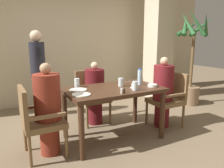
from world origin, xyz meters
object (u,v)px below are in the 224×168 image
diner_in_left_chair (48,109)px  diner_in_right_chair (163,92)px  bowl_small (152,85)px  teacup_with_saucer (134,86)px  water_bottle (140,77)px  chair_left_side (37,118)px  standing_host (38,71)px  potted_palm (191,70)px  chair_right_side (169,96)px  plate_main_left (81,95)px  glass_tall_near (77,83)px  glass_tall_mid (135,86)px  glass_tall_far (121,82)px  plate_main_right (78,90)px  diner_in_far_chair (95,92)px  chair_far_side (92,94)px

diner_in_left_chair → diner_in_right_chair: diner_in_left_chair is taller
diner_in_left_chair → bowl_small: 1.47m
teacup_with_saucer → water_bottle: 0.26m
chair_left_side → diner_in_right_chair: diner_in_right_chair is taller
diner_in_left_chair → standing_host: standing_host is taller
diner_in_right_chair → water_bottle: bearing=178.5°
chair_left_side → water_bottle: 1.55m
potted_palm → chair_right_side: bearing=-151.6°
chair_right_side → teacup_with_saucer: size_ratio=7.91×
diner_in_right_chair → plate_main_left: bearing=-174.3°
plate_main_left → glass_tall_near: glass_tall_near is taller
teacup_with_saucer → glass_tall_mid: (-0.07, -0.12, 0.03)m
glass_tall_mid → chair_left_side: bearing=168.4°
diner_in_right_chair → glass_tall_far: 0.80m
potted_palm → diner_in_right_chair: bearing=-154.0°
potted_palm → bowl_small: (-1.75, -0.87, 0.02)m
bowl_small → glass_tall_far: 0.46m
bowl_small → chair_right_side: bearing=21.1°
potted_palm → teacup_with_saucer: (-2.03, -0.81, 0.03)m
plate_main_left → plate_main_right: bearing=78.5°
chair_left_side → water_bottle: water_bottle is taller
chair_right_side → standing_host: (-1.80, 1.48, 0.36)m
bowl_small → glass_tall_far: size_ratio=1.10×
bowl_small → glass_tall_mid: glass_tall_mid is taller
potted_palm → glass_tall_mid: (-2.10, -0.93, 0.06)m
glass_tall_far → diner_in_far_chair: bearing=104.0°
standing_host → potted_palm: (3.04, -0.80, -0.10)m
chair_left_side → water_bottle: size_ratio=3.54×
chair_far_side → plate_main_right: 0.87m
standing_host → water_bottle: 1.90m
bowl_small → water_bottle: (-0.08, 0.21, 0.10)m
chair_far_side → plate_main_right: size_ratio=3.76×
teacup_with_saucer → bowl_small: bearing=-12.5°
plate_main_left → bowl_small: bearing=-3.0°
potted_palm → glass_tall_mid: 2.29m
diner_in_right_chair → bowl_small: diner_in_right_chair is taller
diner_in_right_chair → glass_tall_mid: size_ratio=9.36×
diner_in_far_chair → chair_right_side: diner_in_far_chair is taller
teacup_with_saucer → water_bottle: (0.20, 0.15, 0.09)m
chair_left_side → diner_in_left_chair: diner_in_left_chair is taller
diner_in_right_chair → potted_palm: 1.54m
diner_in_far_chair → bowl_small: 1.02m
chair_left_side → teacup_with_saucer: bearing=-6.0°
chair_far_side → diner_in_left_chair: bearing=-139.7°
chair_far_side → glass_tall_mid: 1.10m
plate_main_right → glass_tall_mid: 0.76m
chair_left_side → plate_main_left: size_ratio=3.76×
diner_in_right_chair → glass_tall_far: (-0.77, 0.04, 0.22)m
potted_palm → glass_tall_mid: potted_palm is taller
diner_in_far_chair → diner_in_left_chair: bearing=-145.0°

